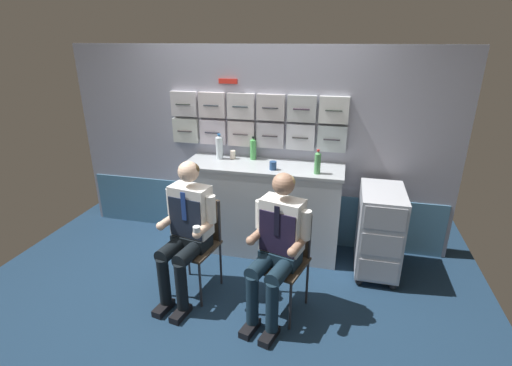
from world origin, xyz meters
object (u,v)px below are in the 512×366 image
object	(u,v)px
service_trolley	(379,229)
folding_chair_left	(198,234)
crew_member_left	(186,227)
folding_chair_right	(285,250)
espresso_cup_small	(233,155)
crew_member_right	(277,243)
water_bottle_short	(219,147)

from	to	relation	value
service_trolley	folding_chair_left	world-z (taller)	service_trolley
crew_member_left	folding_chair_right	xyz separation A→B (m)	(0.85, 0.08, -0.15)
espresso_cup_small	folding_chair_right	bearing A→B (deg)	-52.95
folding_chair_left	crew_member_right	xyz separation A→B (m)	(0.78, -0.24, 0.15)
crew_member_left	folding_chair_right	world-z (taller)	crew_member_left
service_trolley	folding_chair_right	bearing A→B (deg)	-139.28
crew_member_right	espresso_cup_small	size ratio (longest dim) A/B	13.95
service_trolley	folding_chair_left	distance (m)	1.74
folding_chair_left	crew_member_left	distance (m)	0.22
crew_member_right	water_bottle_short	distance (m)	1.47
service_trolley	crew_member_left	bearing A→B (deg)	-154.83
water_bottle_short	crew_member_right	bearing A→B (deg)	-52.99
service_trolley	crew_member_right	size ratio (longest dim) A/B	0.70
crew_member_left	water_bottle_short	world-z (taller)	same
water_bottle_short	folding_chair_left	bearing A→B (deg)	-85.29
crew_member_left	folding_chair_right	size ratio (longest dim) A/B	1.45
folding_chair_right	crew_member_right	xyz separation A→B (m)	(-0.04, -0.16, 0.15)
espresso_cup_small	crew_member_right	bearing A→B (deg)	-58.44
service_trolley	water_bottle_short	xyz separation A→B (m)	(-1.70, 0.27, 0.64)
folding_chair_left	folding_chair_right	distance (m)	0.82
crew_member_left	espresso_cup_small	size ratio (longest dim) A/B	14.04
crew_member_left	espresso_cup_small	world-z (taller)	crew_member_left
folding_chair_left	water_bottle_short	size ratio (longest dim) A/B	3.15
service_trolley	crew_member_right	xyz separation A→B (m)	(-0.85, -0.85, 0.22)
crew_member_right	service_trolley	bearing A→B (deg)	45.08
water_bottle_short	espresso_cup_small	size ratio (longest dim) A/B	3.07
espresso_cup_small	service_trolley	bearing A→B (deg)	-10.95
service_trolley	espresso_cup_small	bearing A→B (deg)	169.05
folding_chair_left	service_trolley	bearing A→B (deg)	20.77
water_bottle_short	service_trolley	bearing A→B (deg)	-9.11
folding_chair_right	water_bottle_short	xyz separation A→B (m)	(-0.89, 0.97, 0.57)
crew_member_left	water_bottle_short	xyz separation A→B (m)	(-0.04, 1.05, 0.42)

